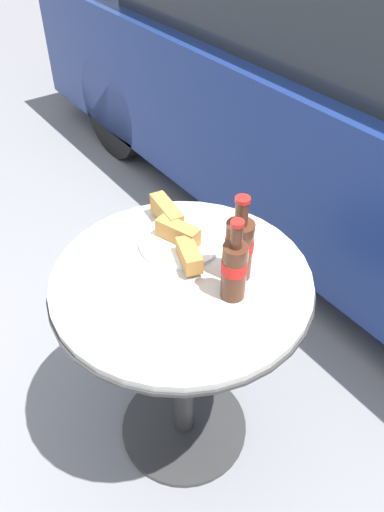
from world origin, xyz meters
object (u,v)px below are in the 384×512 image
bistro_table (182,326)px  cola_bottle_right (234,268)px  cola_bottle_left (239,246)px  lunch_plate_near (178,235)px  parked_car (384,91)px

bistro_table → cola_bottle_right: 0.32m
cola_bottle_left → cola_bottle_right: bearing=-48.2°
bistro_table → lunch_plate_near: size_ratio=2.30×
bistro_table → cola_bottle_left: cola_bottle_left is taller
cola_bottle_left → parked_car: parked_car is taller
bistro_table → cola_bottle_right: size_ratio=3.22×
cola_bottle_right → parked_car: parked_car is taller
cola_bottle_right → lunch_plate_near: size_ratio=0.71×
cola_bottle_left → parked_car: size_ratio=0.06×
bistro_table → lunch_plate_near: 0.26m
lunch_plate_near → cola_bottle_left: bearing=13.8°
cola_bottle_left → lunch_plate_near: bearing=-166.2°
bistro_table → lunch_plate_near: bearing=149.1°
cola_bottle_left → cola_bottle_right: size_ratio=1.05×
cola_bottle_right → parked_car: size_ratio=0.05×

